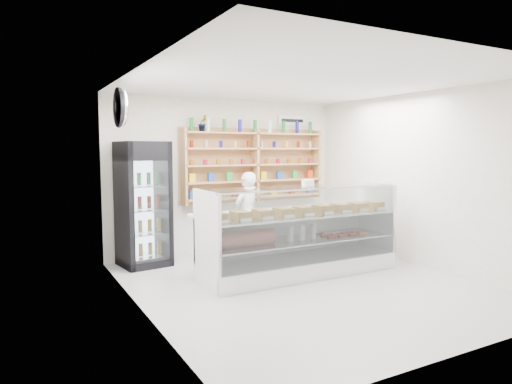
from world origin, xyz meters
TOP-DOWN VIEW (x-y plane):
  - room at (0.00, 0.00)m, footprint 5.00×5.00m
  - display_counter at (0.26, 0.50)m, footprint 3.08×0.92m
  - shop_worker at (0.07, 1.86)m, footprint 0.64×0.53m
  - drinks_cooler at (-1.67, 2.13)m, footprint 0.81×0.79m
  - wall_shelving at (0.50, 2.34)m, footprint 2.84×0.28m
  - potted_plant at (-0.54, 2.34)m, footprint 0.18×0.15m
  - security_mirror at (-2.17, 1.20)m, footprint 0.15×0.50m
  - wall_sign at (1.40, 2.47)m, footprint 0.62×0.03m

SIDE VIEW (x-z plane):
  - display_counter at x=0.26m, z-range -0.30..1.04m
  - shop_worker at x=0.07m, z-range 0.00..1.49m
  - drinks_cooler at x=-1.67m, z-range 0.00..2.02m
  - room at x=0.00m, z-range -1.10..3.90m
  - wall_shelving at x=0.50m, z-range 0.93..2.26m
  - potted_plant at x=-0.54m, z-range 2.20..2.49m
  - security_mirror at x=-2.17m, z-range 2.20..2.70m
  - wall_sign at x=1.40m, z-range 2.35..2.55m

